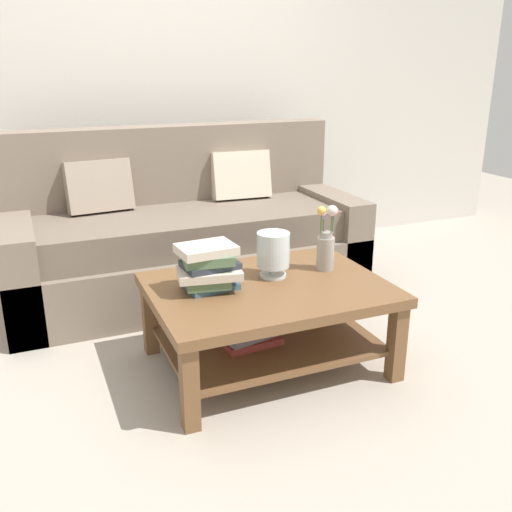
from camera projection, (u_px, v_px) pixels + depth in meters
The scene contains 7 objects.
ground_plane at pixel (233, 341), 3.12m from camera, with size 10.00×10.00×0.00m, color #ADA393.
back_wall at pixel (151, 78), 4.12m from camera, with size 6.40×0.12×2.70m, color beige.
couch at pixel (185, 237), 3.72m from camera, with size 2.24×0.90×1.06m.
coffee_table at pixel (267, 308), 2.78m from camera, with size 1.13×0.84×0.44m.
book_stack_main at pixel (208, 267), 2.65m from camera, with size 0.32×0.26×0.22m.
glass_hurricane_vase at pixel (273, 251), 2.81m from camera, with size 0.16×0.16×0.23m.
flower_pitcher at pixel (326, 243), 2.90m from camera, with size 0.12×0.11×0.35m.
Camera 1 is at (-0.97, -2.62, 1.46)m, focal length 39.75 mm.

